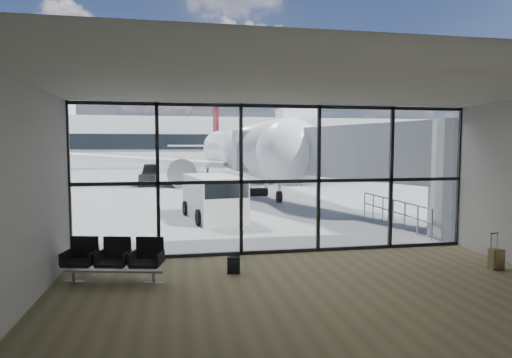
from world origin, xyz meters
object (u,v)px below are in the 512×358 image
object	(u,v)px
seating_row	(115,257)
suitcase	(497,259)
belt_loader	(149,179)
mobile_stairs	(45,189)
airliner	(237,150)
backpack	(234,265)
service_van	(214,197)

from	to	relation	value
seating_row	suitcase	size ratio (longest dim) A/B	2.46
belt_loader	mobile_stairs	bearing A→B (deg)	-129.46
airliner	mobile_stairs	bearing A→B (deg)	-149.46
mobile_stairs	backpack	bearing A→B (deg)	-64.15
mobile_stairs	seating_row	bearing A→B (deg)	-71.57
seating_row	backpack	size ratio (longest dim) A/B	5.02
mobile_stairs	belt_loader	bearing A→B (deg)	47.09
service_van	suitcase	bearing A→B (deg)	-63.93
service_van	belt_loader	xyz separation A→B (m)	(-3.92, 17.33, -0.42)
backpack	belt_loader	bearing A→B (deg)	109.94
seating_row	airliner	bearing A→B (deg)	88.80
airliner	mobile_stairs	xyz separation A→B (m)	(-13.75, -8.69, -2.35)
seating_row	suitcase	world-z (taller)	seating_row
airliner	belt_loader	size ratio (longest dim) A/B	9.80
backpack	service_van	size ratio (longest dim) A/B	0.10
seating_row	backpack	world-z (taller)	seating_row
belt_loader	airliner	bearing A→B (deg)	15.15
seating_row	airliner	distance (m)	28.51
seating_row	suitcase	distance (m)	9.80
seating_row	service_van	distance (m)	9.00
seating_row	backpack	distance (m)	2.91
mobile_stairs	airliner	bearing A→B (deg)	30.74
seating_row	belt_loader	xyz separation A→B (m)	(-0.81, 25.76, -0.01)
airliner	service_van	distance (m)	19.61
service_van	belt_loader	distance (m)	17.78
suitcase	airliner	world-z (taller)	airliner
seating_row	belt_loader	bearing A→B (deg)	104.62
suitcase	mobile_stairs	size ratio (longest dim) A/B	0.30
backpack	airliner	xyz separation A→B (m)	(3.99, 27.52, 2.67)
backpack	airliner	world-z (taller)	airliner
seating_row	mobile_stairs	bearing A→B (deg)	122.81
backpack	service_van	xyz separation A→B (m)	(0.22, 8.37, 0.76)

